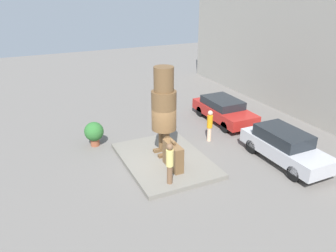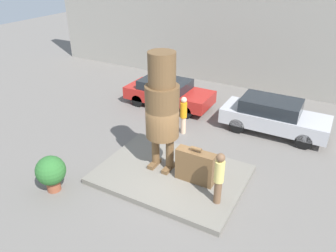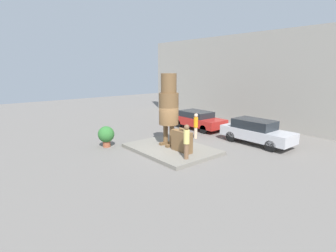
{
  "view_description": "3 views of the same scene",
  "coord_description": "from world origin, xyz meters",
  "px_view_note": "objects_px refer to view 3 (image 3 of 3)",
  "views": [
    {
      "loc": [
        12.31,
        -5.63,
        7.66
      ],
      "look_at": [
        0.25,
        0.05,
        1.93
      ],
      "focal_mm": 35.0,
      "sensor_mm": 36.0,
      "label": 1
    },
    {
      "loc": [
        4.5,
        -8.39,
        7.12
      ],
      "look_at": [
        -0.14,
        0.01,
        2.02
      ],
      "focal_mm": 35.0,
      "sensor_mm": 36.0,
      "label": 2
    },
    {
      "loc": [
        11.18,
        -9.48,
        4.71
      ],
      "look_at": [
        -0.07,
        -0.19,
        1.49
      ],
      "focal_mm": 28.0,
      "sensor_mm": 36.0,
      "label": 3
    }
  ],
  "objects_px": {
    "parked_car_silver": "(256,131)",
    "worker_hivis": "(196,125)",
    "giant_suitcase": "(182,141)",
    "planter_pot": "(106,135)",
    "tourist": "(186,140)",
    "parked_car_red": "(198,119)",
    "statue_figure": "(169,104)"
  },
  "relations": [
    {
      "from": "parked_car_silver",
      "to": "worker_hivis",
      "type": "relative_size",
      "value": 2.62
    },
    {
      "from": "parked_car_silver",
      "to": "worker_hivis",
      "type": "distance_m",
      "value": 3.93
    },
    {
      "from": "giant_suitcase",
      "to": "planter_pot",
      "type": "relative_size",
      "value": 1.04
    },
    {
      "from": "giant_suitcase",
      "to": "parked_car_silver",
      "type": "relative_size",
      "value": 0.3
    },
    {
      "from": "parked_car_silver",
      "to": "planter_pot",
      "type": "xyz_separation_m",
      "value": [
        -5.46,
        -7.61,
        -0.08
      ]
    },
    {
      "from": "tourist",
      "to": "parked_car_red",
      "type": "height_order",
      "value": "tourist"
    },
    {
      "from": "tourist",
      "to": "worker_hivis",
      "type": "relative_size",
      "value": 1.04
    },
    {
      "from": "giant_suitcase",
      "to": "parked_car_red",
      "type": "height_order",
      "value": "giant_suitcase"
    },
    {
      "from": "planter_pot",
      "to": "worker_hivis",
      "type": "relative_size",
      "value": 0.75
    },
    {
      "from": "parked_car_red",
      "to": "tourist",
      "type": "bearing_deg",
      "value": -49.95
    },
    {
      "from": "giant_suitcase",
      "to": "tourist",
      "type": "bearing_deg",
      "value": -31.94
    },
    {
      "from": "statue_figure",
      "to": "parked_car_red",
      "type": "distance_m",
      "value": 6.12
    },
    {
      "from": "parked_car_red",
      "to": "parked_car_silver",
      "type": "relative_size",
      "value": 0.99
    },
    {
      "from": "tourist",
      "to": "parked_car_silver",
      "type": "relative_size",
      "value": 0.4
    },
    {
      "from": "worker_hivis",
      "to": "planter_pot",
      "type": "bearing_deg",
      "value": -109.93
    },
    {
      "from": "statue_figure",
      "to": "giant_suitcase",
      "type": "relative_size",
      "value": 3.16
    },
    {
      "from": "giant_suitcase",
      "to": "parked_car_red",
      "type": "distance_m",
      "value": 6.71
    },
    {
      "from": "statue_figure",
      "to": "tourist",
      "type": "distance_m",
      "value": 2.99
    },
    {
      "from": "statue_figure",
      "to": "giant_suitcase",
      "type": "height_order",
      "value": "statue_figure"
    },
    {
      "from": "statue_figure",
      "to": "tourist",
      "type": "xyz_separation_m",
      "value": [
        2.44,
        -0.86,
        -1.5
      ]
    },
    {
      "from": "giant_suitcase",
      "to": "parked_car_red",
      "type": "bearing_deg",
      "value": 126.74
    },
    {
      "from": "tourist",
      "to": "worker_hivis",
      "type": "height_order",
      "value": "tourist"
    },
    {
      "from": "giant_suitcase",
      "to": "tourist",
      "type": "xyz_separation_m",
      "value": [
        1.07,
        -0.66,
        0.39
      ]
    },
    {
      "from": "parked_car_silver",
      "to": "worker_hivis",
      "type": "bearing_deg",
      "value": -150.22
    },
    {
      "from": "tourist",
      "to": "worker_hivis",
      "type": "bearing_deg",
      "value": 129.0
    },
    {
      "from": "parked_car_red",
      "to": "planter_pot",
      "type": "height_order",
      "value": "parked_car_red"
    },
    {
      "from": "tourist",
      "to": "planter_pot",
      "type": "relative_size",
      "value": 1.39
    },
    {
      "from": "planter_pot",
      "to": "statue_figure",
      "type": "bearing_deg",
      "value": 45.48
    },
    {
      "from": "parked_car_red",
      "to": "planter_pot",
      "type": "relative_size",
      "value": 3.48
    },
    {
      "from": "parked_car_red",
      "to": "worker_hivis",
      "type": "bearing_deg",
      "value": -48.25
    },
    {
      "from": "statue_figure",
      "to": "tourist",
      "type": "bearing_deg",
      "value": -19.49
    },
    {
      "from": "giant_suitcase",
      "to": "planter_pot",
      "type": "height_order",
      "value": "giant_suitcase"
    }
  ]
}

